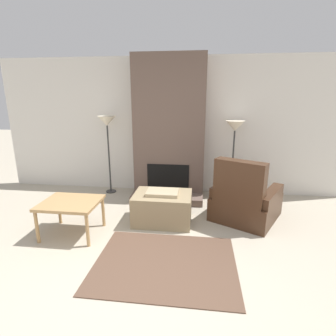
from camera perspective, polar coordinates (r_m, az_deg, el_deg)
name	(u,v)px	position (r m, az deg, el deg)	size (l,w,h in m)	color
ground_plane	(136,293)	(2.88, -6.88, -25.36)	(24.00, 24.00, 0.00)	#B2A893
wall_back	(171,127)	(5.18, 0.66, 8.97)	(6.81, 0.06, 2.60)	silver
fireplace	(169,131)	(4.92, 0.30, 8.02)	(1.31, 0.83, 2.60)	brown
ottoman	(163,207)	(4.04, -1.18, -8.56)	(0.86, 0.62, 0.50)	#998460
armchair	(244,203)	(4.27, 16.27, -7.23)	(1.24, 1.27, 1.00)	#422819
side_table	(71,205)	(3.86, -20.42, -7.61)	(0.77, 0.64, 0.49)	tan
floor_lamp_left	(107,125)	(5.17, -13.12, 9.06)	(0.34, 0.34, 1.52)	#333333
floor_lamp_right	(235,130)	(4.90, 14.33, 7.98)	(0.34, 0.34, 1.46)	#333333
area_rug	(165,263)	(3.23, -0.60, -20.00)	(1.62, 1.27, 0.01)	brown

